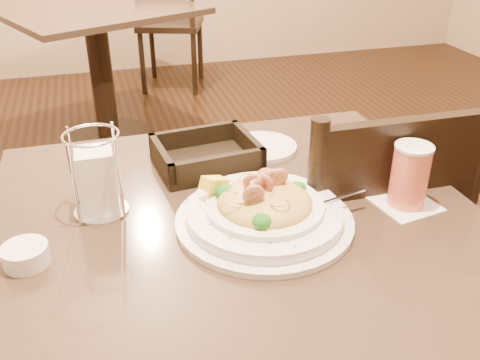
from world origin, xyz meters
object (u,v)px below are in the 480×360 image
object	(u,v)px
napkin_caddy	(97,179)
side_plate	(262,147)
dining_chair_far	(169,18)
pasta_bowl	(264,210)
bread_basket	(206,157)
butter_ramekin	(25,255)
main_table	(243,322)
background_table	(99,52)
drink_glass	(410,176)
dining_chair_near	(355,255)

from	to	relation	value
napkin_caddy	side_plate	xyz separation A→B (m)	(0.38, 0.18, -0.06)
dining_chair_far	pasta_bowl	world-z (taller)	dining_chair_far
bread_basket	side_plate	bearing A→B (deg)	17.97
bread_basket	butter_ramekin	bearing A→B (deg)	-144.17
main_table	napkin_caddy	bearing A→B (deg)	155.36
background_table	dining_chair_far	world-z (taller)	dining_chair_far
background_table	drink_glass	xyz separation A→B (m)	(0.50, -2.17, 0.30)
pasta_bowl	napkin_caddy	world-z (taller)	napkin_caddy
side_plate	pasta_bowl	bearing A→B (deg)	-107.64
dining_chair_near	main_table	bearing A→B (deg)	26.48
background_table	dining_chair_near	distance (m)	2.05
dining_chair_near	butter_ramekin	bearing A→B (deg)	14.77
napkin_caddy	butter_ramekin	bearing A→B (deg)	-134.59
background_table	bread_basket	world-z (taller)	bread_basket
pasta_bowl	butter_ramekin	bearing A→B (deg)	-179.23
pasta_bowl	dining_chair_far	bearing A→B (deg)	84.33
butter_ramekin	dining_chair_near	bearing A→B (deg)	14.16
main_table	background_table	distance (m)	2.16
napkin_caddy	side_plate	size ratio (longest dim) A/B	1.01
pasta_bowl	side_plate	distance (m)	0.32
dining_chair_far	main_table	bearing A→B (deg)	102.43
napkin_caddy	bread_basket	bearing A→B (deg)	29.42
side_plate	butter_ramekin	world-z (taller)	butter_ramekin
dining_chair_near	napkin_caddy	distance (m)	0.67
background_table	napkin_caddy	size ratio (longest dim) A/B	7.35
dining_chair_near	side_plate	world-z (taller)	dining_chair_near
bread_basket	butter_ramekin	xyz separation A→B (m)	(-0.36, -0.26, -0.00)
side_plate	main_table	bearing A→B (deg)	-114.39
napkin_caddy	butter_ramekin	xyz separation A→B (m)	(-0.13, -0.13, -0.05)
pasta_bowl	bread_basket	distance (m)	0.26
background_table	side_plate	size ratio (longest dim) A/B	7.42
drink_glass	napkin_caddy	distance (m)	0.58
dining_chair_far	side_plate	xyz separation A→B (m)	(-0.20, -2.66, 0.26)
background_table	side_plate	world-z (taller)	side_plate
pasta_bowl	butter_ramekin	world-z (taller)	pasta_bowl
background_table	bread_basket	bearing A→B (deg)	-85.03
pasta_bowl	drink_glass	bearing A→B (deg)	-2.39
bread_basket	pasta_bowl	bearing A→B (deg)	-79.09
background_table	dining_chair_far	distance (m)	0.95
main_table	bread_basket	size ratio (longest dim) A/B	3.94
main_table	side_plate	xyz separation A→B (m)	(0.13, 0.29, 0.24)
drink_glass	bread_basket	size ratio (longest dim) A/B	0.56
dining_chair_near	dining_chair_far	world-z (taller)	same
drink_glass	napkin_caddy	size ratio (longest dim) A/B	0.79
pasta_bowl	bread_basket	xyz separation A→B (m)	(-0.05, 0.25, -0.01)
drink_glass	napkin_caddy	world-z (taller)	napkin_caddy
bread_basket	napkin_caddy	bearing A→B (deg)	-150.58
background_table	bread_basket	xyz separation A→B (m)	(0.17, -1.91, 0.26)
bread_basket	side_plate	xyz separation A→B (m)	(0.14, 0.05, -0.02)
main_table	dining_chair_far	xyz separation A→B (m)	(0.33, 2.95, -0.02)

